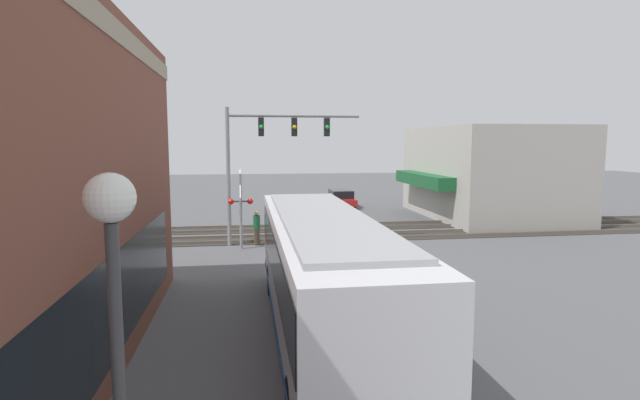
{
  "coord_description": "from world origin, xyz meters",
  "views": [
    {
      "loc": [
        -19.95,
        4.72,
        5.12
      ],
      "look_at": [
        3.22,
        1.31,
        2.37
      ],
      "focal_mm": 28.0,
      "sensor_mm": 36.0,
      "label": 1
    }
  ],
  "objects_px": {
    "city_bus": "(323,270)",
    "crossing_signal": "(241,201)",
    "pedestrian_near_bus": "(364,277)",
    "streetlamp": "(119,389)",
    "parked_car_red": "(340,199)",
    "pedestrian_at_crossing": "(257,228)",
    "parked_car_blue": "(319,212)"
  },
  "relations": [
    {
      "from": "city_bus",
      "to": "pedestrian_near_bus",
      "type": "bearing_deg",
      "value": -33.83
    },
    {
      "from": "city_bus",
      "to": "parked_car_blue",
      "type": "distance_m",
      "value": 18.92
    },
    {
      "from": "city_bus",
      "to": "parked_car_blue",
      "type": "bearing_deg",
      "value": -7.91
    },
    {
      "from": "city_bus",
      "to": "crossing_signal",
      "type": "distance_m",
      "value": 11.52
    },
    {
      "from": "city_bus",
      "to": "parked_car_blue",
      "type": "xyz_separation_m",
      "value": [
        18.7,
        -2.6,
        -1.15
      ]
    },
    {
      "from": "city_bus",
      "to": "streetlamp",
      "type": "distance_m",
      "value": 8.68
    },
    {
      "from": "city_bus",
      "to": "pedestrian_at_crossing",
      "type": "height_order",
      "value": "city_bus"
    },
    {
      "from": "city_bus",
      "to": "parked_car_red",
      "type": "relative_size",
      "value": 2.65
    },
    {
      "from": "parked_car_red",
      "to": "pedestrian_at_crossing",
      "type": "xyz_separation_m",
      "value": [
        -13.96,
        6.87,
        0.23
      ]
    },
    {
      "from": "pedestrian_at_crossing",
      "to": "parked_car_blue",
      "type": "bearing_deg",
      "value": -31.56
    },
    {
      "from": "streetlamp",
      "to": "parked_car_red",
      "type": "height_order",
      "value": "streetlamp"
    },
    {
      "from": "city_bus",
      "to": "parked_car_red",
      "type": "bearing_deg",
      "value": -11.72
    },
    {
      "from": "streetlamp",
      "to": "parked_car_blue",
      "type": "relative_size",
      "value": 1.11
    },
    {
      "from": "pedestrian_near_bus",
      "to": "streetlamp",
      "type": "bearing_deg",
      "value": 155.61
    },
    {
      "from": "pedestrian_at_crossing",
      "to": "streetlamp",
      "type": "bearing_deg",
      "value": 175.41
    },
    {
      "from": "parked_car_blue",
      "to": "parked_car_red",
      "type": "relative_size",
      "value": 0.96
    },
    {
      "from": "crossing_signal",
      "to": "parked_car_blue",
      "type": "relative_size",
      "value": 0.87
    },
    {
      "from": "crossing_signal",
      "to": "parked_car_red",
      "type": "height_order",
      "value": "crossing_signal"
    },
    {
      "from": "city_bus",
      "to": "crossing_signal",
      "type": "xyz_separation_m",
      "value": [
        11.29,
        2.23,
        0.49
      ]
    },
    {
      "from": "crossing_signal",
      "to": "streetlamp",
      "type": "distance_m",
      "value": 19.35
    },
    {
      "from": "crossing_signal",
      "to": "pedestrian_near_bus",
      "type": "height_order",
      "value": "crossing_signal"
    },
    {
      "from": "parked_car_red",
      "to": "pedestrian_near_bus",
      "type": "bearing_deg",
      "value": 171.1
    },
    {
      "from": "streetlamp",
      "to": "pedestrian_at_crossing",
      "type": "bearing_deg",
      "value": -4.59
    },
    {
      "from": "crossing_signal",
      "to": "parked_car_blue",
      "type": "height_order",
      "value": "crossing_signal"
    },
    {
      "from": "crossing_signal",
      "to": "pedestrian_near_bus",
      "type": "xyz_separation_m",
      "value": [
        -8.71,
        -3.95,
        -1.46
      ]
    },
    {
      "from": "parked_car_red",
      "to": "city_bus",
      "type": "bearing_deg",
      "value": 168.28
    },
    {
      "from": "pedestrian_at_crossing",
      "to": "parked_car_red",
      "type": "bearing_deg",
      "value": -26.21
    },
    {
      "from": "pedestrian_at_crossing",
      "to": "city_bus",
      "type": "bearing_deg",
      "value": -173.06
    },
    {
      "from": "crossing_signal",
      "to": "parked_car_blue",
      "type": "distance_m",
      "value": 9.0
    },
    {
      "from": "parked_car_blue",
      "to": "pedestrian_at_crossing",
      "type": "bearing_deg",
      "value": 148.44
    },
    {
      "from": "city_bus",
      "to": "streetlamp",
      "type": "xyz_separation_m",
      "value": [
        -8.03,
        3.09,
        1.1
      ]
    },
    {
      "from": "pedestrian_near_bus",
      "to": "pedestrian_at_crossing",
      "type": "xyz_separation_m",
      "value": [
        9.5,
        3.2,
        0.03
      ]
    }
  ]
}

